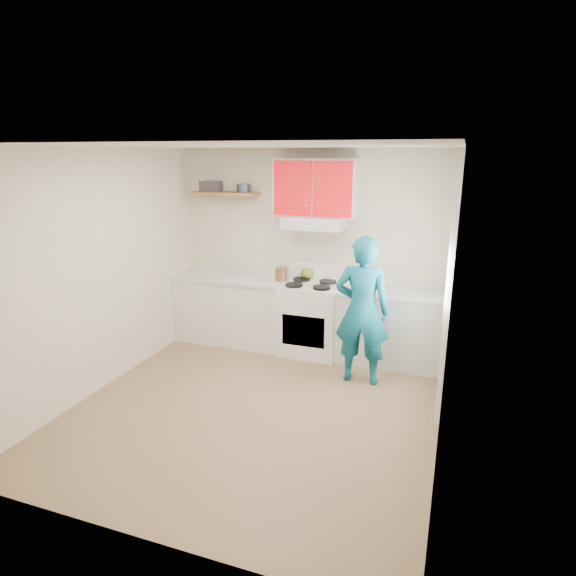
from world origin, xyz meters
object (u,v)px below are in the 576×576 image
at_px(stove, 311,319).
at_px(person, 362,311).
at_px(crock, 281,275).
at_px(kettle, 308,273).
at_px(tin, 243,188).

xyz_separation_m(stove, person, (0.78, -0.61, 0.39)).
bearing_deg(stove, crock, 172.24).
bearing_deg(kettle, stove, -63.33).
bearing_deg(person, kettle, -46.34).
bearing_deg(stove, person, -38.17).
bearing_deg(person, tin, -26.97).
height_order(stove, tin, tin).
xyz_separation_m(tin, crock, (0.57, -0.12, -1.10)).
xyz_separation_m(tin, person, (1.78, -0.79, -1.25)).
relative_size(tin, crock, 0.95).
bearing_deg(kettle, person, -43.81).
height_order(tin, person, tin).
bearing_deg(kettle, tin, -176.37).
distance_m(stove, crock, 0.69).
distance_m(kettle, person, 1.25).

